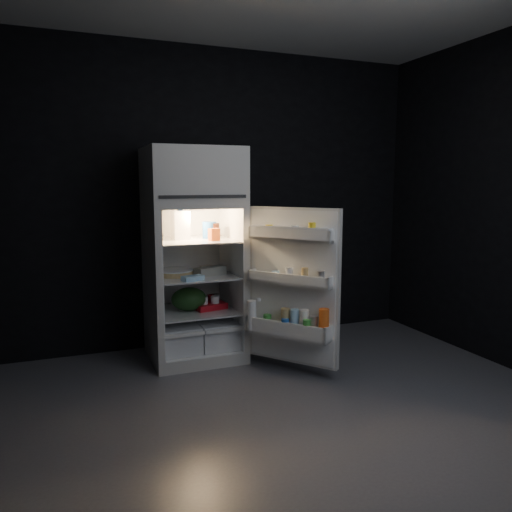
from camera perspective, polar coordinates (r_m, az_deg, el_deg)
name	(u,v)px	position (r m, az deg, el deg)	size (l,w,h in m)	color
floor	(292,414)	(3.41, 4.11, -17.62)	(4.00, 3.40, 0.00)	#58585D
wall_back	(214,199)	(4.66, -4.81, 6.56)	(4.00, 0.00, 2.70)	black
refrigerator	(193,247)	(4.25, -7.25, 1.00)	(0.76, 0.71, 1.78)	silver
fridge_door	(292,289)	(3.87, 4.18, -3.78)	(0.59, 0.69, 1.22)	silver
milk_jug	(180,225)	(4.20, -8.64, 3.50)	(0.13, 0.13, 0.24)	white
mayo_jar	(209,230)	(4.27, -5.34, 2.97)	(0.12, 0.12, 0.14)	#1D4F9F
jam_jar	(214,231)	(4.26, -4.81, 2.90)	(0.09, 0.09, 0.13)	black
amber_bottle	(158,226)	(4.25, -11.18, 3.37)	(0.07, 0.07, 0.22)	orange
small_carton	(214,235)	(4.08, -4.82, 2.45)	(0.08, 0.06, 0.10)	#E05A1A
egg_carton	(210,271)	(4.20, -5.23, -1.72)	(0.27, 0.10, 0.07)	gray
pie	(175,273)	(4.23, -9.24, -1.93)	(0.31, 0.31, 0.04)	tan
flat_package	(193,278)	(3.98, -7.24, -2.53)	(0.17, 0.09, 0.04)	#99CBED
wrapped_pkg	(207,269)	(4.38, -5.57, -1.45)	(0.11, 0.09, 0.05)	beige
produce_bag	(189,299)	(4.26, -7.67, -4.89)	(0.30, 0.25, 0.20)	#193815
yogurt_tray	(211,306)	(4.29, -5.21, -5.74)	(0.26, 0.14, 0.05)	#B50F19
small_can_red	(211,300)	(4.44, -5.15, -4.99)	(0.06, 0.06, 0.09)	#B50F19
small_can_silver	(215,299)	(4.45, -4.66, -4.95)	(0.07, 0.07, 0.09)	silver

